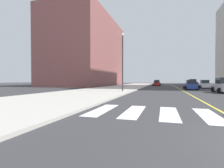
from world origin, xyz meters
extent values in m
cube|color=#B2ADA3|center=(-12.20, 20.00, 0.07)|extent=(10.00, 120.00, 0.15)
cube|color=silver|center=(-6.30, 4.00, 0.01)|extent=(0.90, 4.00, 0.01)
cube|color=silver|center=(-4.50, 4.00, 0.01)|extent=(0.90, 4.00, 0.01)
cube|color=silver|center=(-2.70, 4.00, 0.01)|extent=(0.90, 4.00, 0.01)
cube|color=silver|center=(-0.90, 4.00, 0.01)|extent=(0.90, 4.00, 0.01)
cube|color=yellow|center=(0.00, 40.00, 0.01)|extent=(0.16, 80.00, 0.01)
cube|color=#8C4E4B|center=(-26.45, 45.44, 10.59)|extent=(16.00, 32.00, 21.18)
cube|color=red|center=(-5.01, 47.77, 0.61)|extent=(1.71, 3.73, 0.80)
cube|color=#1E2328|center=(-5.01, 47.55, 1.33)|extent=(1.43, 1.87, 0.67)
cylinder|color=black|center=(-4.16, 48.93, 0.30)|extent=(0.60, 0.20, 0.60)
cylinder|color=black|center=(-5.88, 48.92, 0.30)|extent=(0.60, 0.20, 0.60)
cylinder|color=black|center=(-4.14, 46.62, 0.30)|extent=(0.60, 0.20, 0.60)
cylinder|color=black|center=(-5.86, 46.61, 0.30)|extent=(0.60, 0.20, 0.60)
cube|color=black|center=(5.20, 49.53, 0.75)|extent=(2.12, 4.58, 0.97)
cube|color=#1E2328|center=(5.20, 49.80, 1.62)|extent=(1.76, 2.30, 0.82)
cylinder|color=black|center=(4.17, 48.11, 0.37)|extent=(0.74, 0.25, 0.74)
cylinder|color=black|center=(6.27, 48.14, 0.37)|extent=(0.74, 0.25, 0.74)
cylinder|color=black|center=(4.13, 50.93, 0.37)|extent=(0.74, 0.25, 0.74)
cylinder|color=black|center=(6.23, 50.96, 0.37)|extent=(0.74, 0.25, 0.74)
cube|color=#2D479E|center=(1.75, 28.36, 0.64)|extent=(1.79, 3.90, 0.83)
cube|color=#1E2328|center=(1.75, 28.59, 1.39)|extent=(1.49, 1.95, 0.70)
cylinder|color=black|center=(0.84, 27.16, 0.31)|extent=(0.63, 0.21, 0.63)
cylinder|color=black|center=(2.63, 27.15, 0.31)|extent=(0.63, 0.21, 0.63)
cylinder|color=black|center=(0.86, 29.57, 0.31)|extent=(0.63, 0.21, 0.63)
cylinder|color=black|center=(2.65, 29.55, 0.31)|extent=(0.63, 0.21, 0.63)
cube|color=silver|center=(5.42, 35.26, 0.64)|extent=(1.96, 4.01, 0.84)
cube|color=#1E2328|center=(5.43, 35.49, 1.40)|extent=(1.59, 2.04, 0.71)
cylinder|color=black|center=(4.45, 34.08, 0.32)|extent=(0.65, 0.24, 0.64)
cylinder|color=black|center=(6.27, 34.00, 0.32)|extent=(0.65, 0.24, 0.64)
cylinder|color=black|center=(4.57, 36.52, 0.32)|extent=(0.65, 0.24, 0.64)
cylinder|color=black|center=(6.38, 36.43, 0.32)|extent=(0.65, 0.24, 0.64)
cylinder|color=black|center=(3.90, 19.50, 0.37)|extent=(0.74, 0.24, 0.74)
cylinder|color=black|center=(3.88, 22.32, 0.37)|extent=(0.74, 0.24, 0.74)
cube|color=slate|center=(-5.00, 53.30, 0.66)|extent=(1.88, 4.03, 0.86)
cube|color=#1E2328|center=(-4.99, 53.06, 1.43)|extent=(1.56, 2.03, 0.72)
cylinder|color=black|center=(-4.10, 54.55, 0.32)|extent=(0.65, 0.22, 0.65)
cylinder|color=black|center=(-5.95, 54.52, 0.32)|extent=(0.65, 0.22, 0.65)
cylinder|color=black|center=(-4.05, 52.07, 0.32)|extent=(0.65, 0.22, 0.65)
cylinder|color=black|center=(-5.90, 52.04, 0.32)|extent=(0.65, 0.22, 0.65)
cylinder|color=#38383D|center=(-8.55, 18.48, 4.06)|extent=(0.20, 0.20, 7.83)
sphere|color=silver|center=(-8.55, 18.48, 8.13)|extent=(0.44, 0.44, 0.44)
camera|label=1|loc=(-2.97, -5.06, 1.68)|focal=27.25mm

